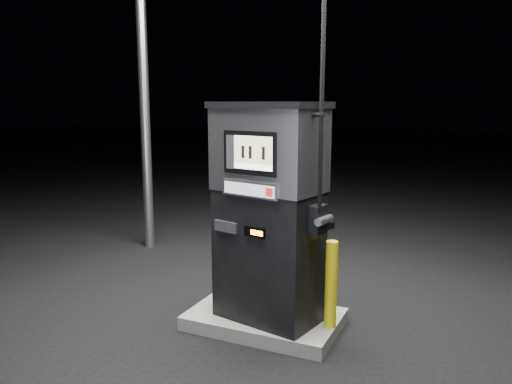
% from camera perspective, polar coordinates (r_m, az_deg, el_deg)
% --- Properties ---
extents(ground, '(80.00, 80.00, 0.00)m').
position_cam_1_polar(ground, '(5.64, 1.00, -15.02)').
color(ground, black).
rests_on(ground, ground).
extents(pump_island, '(1.60, 1.00, 0.15)m').
position_cam_1_polar(pump_island, '(5.61, 1.00, -14.33)').
color(pump_island, '#64635F').
rests_on(pump_island, ground).
extents(fuel_dispenser, '(1.30, 0.89, 4.69)m').
position_cam_1_polar(fuel_dispenser, '(5.10, 1.49, -2.17)').
color(fuel_dispenser, black).
rests_on(fuel_dispenser, pump_island).
extents(bollard_left, '(0.16, 0.16, 0.95)m').
position_cam_1_polar(bollard_left, '(5.66, -4.01, -8.15)').
color(bollard_left, yellow).
rests_on(bollard_left, pump_island).
extents(bollard_right, '(0.15, 0.15, 0.90)m').
position_cam_1_polar(bollard_right, '(5.15, 8.56, -10.42)').
color(bollard_right, yellow).
rests_on(bollard_right, pump_island).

